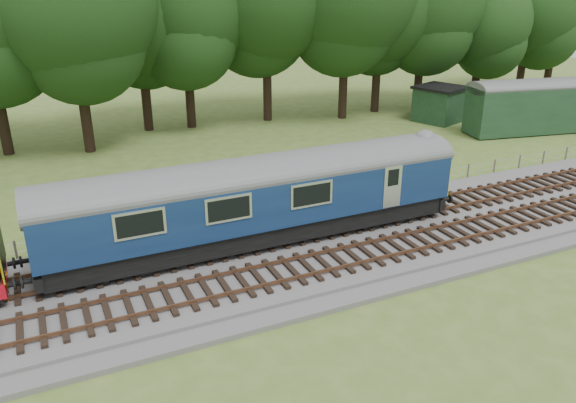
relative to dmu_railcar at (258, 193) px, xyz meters
name	(u,v)px	position (x,y,z in m)	size (l,w,h in m)	color
ground	(362,243)	(4.37, -1.40, -2.61)	(120.00, 120.00, 0.00)	#446625
ballast	(362,239)	(4.37, -1.40, -2.43)	(70.00, 7.00, 0.35)	#4C4C4F
track_north	(346,223)	(4.37, 0.00, -2.19)	(67.20, 2.40, 0.21)	black
track_south	(382,249)	(4.37, -3.00, -2.19)	(67.20, 2.40, 0.21)	black
fence	(315,208)	(4.37, 3.10, -2.61)	(64.00, 0.12, 1.00)	#6B6054
tree_line	(211,129)	(4.37, 20.60, -2.61)	(70.00, 8.00, 18.00)	black
dmu_railcar	(258,193)	(0.00, 0.00, 0.00)	(18.05, 2.86, 3.88)	black
worker	(0,282)	(-10.08, -0.63, -1.46)	(0.58, 0.38, 1.60)	orange
parked_coach	(564,102)	(28.63, 8.96, -0.40)	(15.57, 5.62, 3.92)	#17341D
shed	(439,104)	(21.96, 15.24, -1.16)	(4.45, 4.45, 2.85)	#17341D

